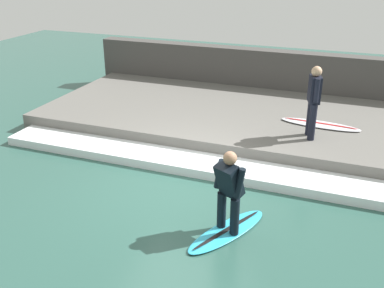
{
  "coord_description": "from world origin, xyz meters",
  "views": [
    {
      "loc": [
        -7.07,
        -2.88,
        4.28
      ],
      "look_at": [
        0.54,
        0.0,
        0.7
      ],
      "focal_mm": 42.0,
      "sensor_mm": 36.0,
      "label": 1
    }
  ],
  "objects_px": {
    "surfboard_riding": "(227,231)",
    "surfer_waiting_near": "(314,98)",
    "surfer_riding": "(229,188)",
    "surfboard_waiting_near": "(320,124)"
  },
  "relations": [
    {
      "from": "surfboard_riding",
      "to": "surfer_waiting_near",
      "type": "distance_m",
      "value": 3.84
    },
    {
      "from": "surfer_riding",
      "to": "surfboard_riding",
      "type": "bearing_deg",
      "value": -116.57
    },
    {
      "from": "surfer_waiting_near",
      "to": "surfboard_waiting_near",
      "type": "distance_m",
      "value": 1.19
    },
    {
      "from": "surfer_riding",
      "to": "surfer_waiting_near",
      "type": "xyz_separation_m",
      "value": [
        3.53,
        -0.82,
        0.49
      ]
    },
    {
      "from": "surfboard_riding",
      "to": "surfer_waiting_near",
      "type": "relative_size",
      "value": 1.11
    },
    {
      "from": "surfer_waiting_near",
      "to": "surfboard_riding",
      "type": "bearing_deg",
      "value": 166.92
    },
    {
      "from": "surfboard_riding",
      "to": "surfer_waiting_near",
      "type": "xyz_separation_m",
      "value": [
        3.53,
        -0.82,
        1.29
      ]
    },
    {
      "from": "surfboard_riding",
      "to": "surfer_riding",
      "type": "relative_size",
      "value": 1.26
    },
    {
      "from": "surfboard_waiting_near",
      "to": "surfboard_riding",
      "type": "bearing_deg",
      "value": 167.38
    },
    {
      "from": "surfboard_riding",
      "to": "surfboard_waiting_near",
      "type": "relative_size",
      "value": 0.94
    }
  ]
}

